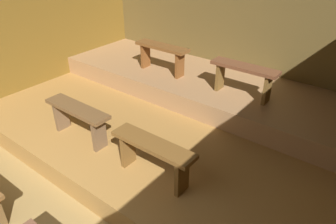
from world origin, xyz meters
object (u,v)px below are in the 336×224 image
Objects in this scene: bench_lower_right at (153,152)px; bench_middle_left at (162,52)px; bench_lower_left at (78,115)px; bench_middle_right at (244,74)px.

bench_lower_right is 2.37m from bench_middle_left.
bench_middle_right reaches higher than bench_lower_left.
bench_middle_left and bench_middle_right have the same top height.
bench_lower_left is 1.03× the size of bench_middle_left.
bench_lower_left is at bearing -126.21° from bench_middle_right.
bench_middle_left is at bearing 93.39° from bench_lower_left.
bench_middle_left is at bearing 180.00° from bench_middle_right.
bench_lower_left is at bearing 180.00° from bench_lower_right.
bench_lower_right is 1.03× the size of bench_middle_right.
bench_lower_left is 1.03× the size of bench_middle_right.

